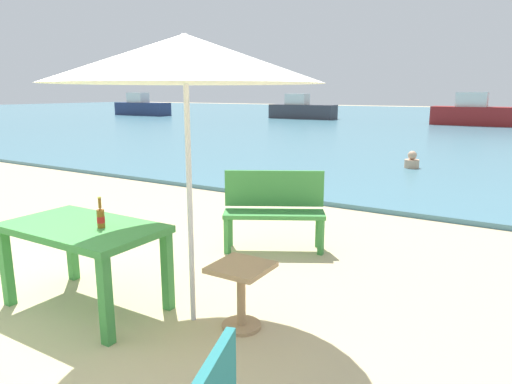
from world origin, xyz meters
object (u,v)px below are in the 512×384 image
boat_barge (478,114)px  bench_green_left (274,205)px  picnic_table_green (83,237)px  beer_bottle_amber (101,217)px  swimmer_person (412,161)px  patio_umbrella (185,59)px  side_table_wood (241,287)px  boat_fishing_trawler (302,110)px  boat_cargo_ship (142,107)px

boat_barge → bench_green_left: bearing=-89.6°
picnic_table_green → bench_green_left: 2.32m
picnic_table_green → boat_barge: bearing=88.9°
beer_bottle_amber → boat_barge: (0.28, 25.04, -0.14)m
bench_green_left → swimmer_person: 6.60m
picnic_table_green → patio_umbrella: patio_umbrella is taller
beer_bottle_amber → side_table_wood: (1.16, 0.36, -0.50)m
picnic_table_green → patio_umbrella: bearing=17.3°
picnic_table_green → bench_green_left: (0.65, 2.23, -0.11)m
picnic_table_green → bench_green_left: bearing=73.6°
beer_bottle_amber → patio_umbrella: size_ratio=0.12×
swimmer_person → boat_fishing_trawler: (-11.13, 17.03, 0.43)m
side_table_wood → patio_umbrella: bearing=-167.2°
patio_umbrella → side_table_wood: size_ratio=4.26×
beer_bottle_amber → swimmer_person: 8.83m
boat_cargo_ship → boat_fishing_trawler: bearing=10.4°
side_table_wood → boat_barge: size_ratio=0.11×
boat_fishing_trawler → beer_bottle_amber: bearing=-67.8°
patio_umbrella → picnic_table_green: bearing=-162.7°
side_table_wood → picnic_table_green: bearing=-164.0°
swimmer_person → picnic_table_green: bearing=-95.1°
picnic_table_green → boat_barge: (0.49, 25.07, 0.06)m
side_table_wood → bench_green_left: 1.98m
swimmer_person → boat_cargo_ship: 27.80m
bench_green_left → swimmer_person: size_ratio=2.98×
picnic_table_green → beer_bottle_amber: 0.29m
picnic_table_green → side_table_wood: size_ratio=2.59×
patio_umbrella → boat_barge: (-0.46, 24.77, -1.41)m
beer_bottle_amber → boat_fishing_trawler: 27.89m
picnic_table_green → beer_bottle_amber: size_ratio=5.28×
boat_fishing_trawler → boat_barge: bearing=-4.1°
picnic_table_green → boat_barge: boat_barge is taller
bench_green_left → boat_cargo_ship: boat_cargo_ship is taller
picnic_table_green → swimmer_person: (0.78, 8.82, -0.41)m
side_table_wood → swimmer_person: bearing=94.0°
patio_umbrella → swimmer_person: (-0.17, 8.52, -1.88)m
side_table_wood → boat_fishing_trawler: (-11.72, 25.45, 0.32)m
patio_umbrella → boat_cargo_ship: patio_umbrella is taller
patio_umbrella → side_table_wood: (0.42, 0.10, -1.76)m
boat_cargo_ship → swimmer_person: bearing=-32.1°
boat_cargo_ship → boat_barge: bearing=3.7°
picnic_table_green → bench_green_left: size_ratio=1.14×
bench_green_left → boat_barge: bearing=90.4°
swimmer_person → boat_cargo_ship: boat_cargo_ship is taller
swimmer_person → bench_green_left: bearing=-91.1°
boat_fishing_trawler → swimmer_person: bearing=-56.8°
picnic_table_green → bench_green_left: bench_green_left is taller
beer_bottle_amber → bench_green_left: size_ratio=0.22×
side_table_wood → swimmer_person: 8.44m
boat_barge → boat_fishing_trawler: size_ratio=1.07×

